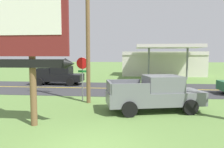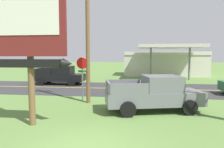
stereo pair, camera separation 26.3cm
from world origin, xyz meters
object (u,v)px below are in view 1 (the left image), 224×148
pickup_black_on_road (59,76)px  gas_station (162,63)px  stop_sign (82,71)px  pickup_grey_parked_on_lawn (155,94)px  motel_sign (31,35)px  utility_pole (88,21)px

pickup_black_on_road → gas_station: bearing=44.6°
stop_sign → pickup_grey_parked_on_lawn: (4.66, -2.21, -1.06)m
motel_sign → stop_sign: bearing=81.2°
stop_sign → gas_station: gas_station is taller
pickup_black_on_road → pickup_grey_parked_on_lawn: bearing=-46.7°
stop_sign → pickup_black_on_road: stop_sign is taller
utility_pole → pickup_grey_parked_on_lawn: (4.12, -1.62, -4.29)m
stop_sign → utility_pole: utility_pole is taller
stop_sign → utility_pole: (0.54, -0.59, 3.23)m
pickup_grey_parked_on_lawn → gas_station: bearing=81.9°
gas_station → pickup_grey_parked_on_lawn: bearing=-98.1°
motel_sign → pickup_black_on_road: (-3.56, 12.79, -2.94)m
stop_sign → pickup_black_on_road: 8.68m
utility_pole → pickup_black_on_road: (-4.93, 8.00, -4.29)m
pickup_black_on_road → motel_sign: bearing=-74.4°
gas_station → pickup_black_on_road: bearing=-135.4°
motel_sign → pickup_grey_parked_on_lawn: (5.48, 3.17, -2.94)m
stop_sign → pickup_black_on_road: (-4.39, 7.41, -1.06)m
motel_sign → pickup_black_on_road: size_ratio=1.14×
motel_sign → utility_pole: size_ratio=0.60×
gas_station → pickup_grey_parked_on_lawn: size_ratio=2.18×
pickup_black_on_road → stop_sign: bearing=-59.3°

